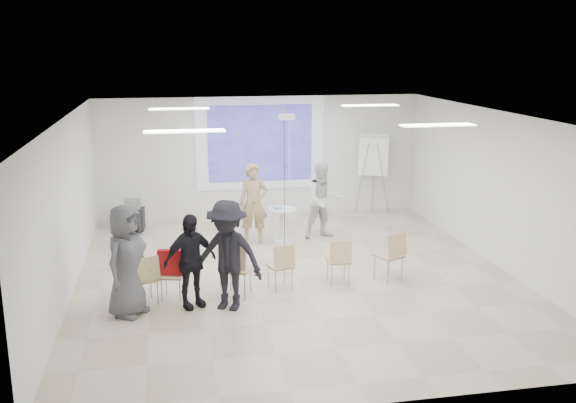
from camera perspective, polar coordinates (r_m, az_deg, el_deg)
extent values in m
cube|color=beige|center=(12.11, 0.71, -6.87)|extent=(8.00, 9.00, 0.10)
cube|color=white|center=(11.40, 0.76, 7.88)|extent=(8.00, 9.00, 0.10)
cube|color=silver|center=(16.05, -2.50, 3.99)|extent=(8.00, 0.10, 3.00)
cube|color=silver|center=(11.58, -19.32, -0.61)|extent=(0.10, 9.00, 3.00)
cube|color=silver|center=(13.06, 18.43, 1.03)|extent=(0.10, 9.00, 3.00)
cube|color=silver|center=(15.93, -2.48, 5.19)|extent=(3.20, 0.01, 2.30)
cube|color=#3430A3|center=(15.92, -2.47, 5.19)|extent=(2.60, 0.01, 1.90)
cylinder|color=silver|center=(14.15, -0.50, -3.47)|extent=(0.60, 0.60, 0.05)
cylinder|color=silver|center=(14.06, -0.51, -2.16)|extent=(0.16, 0.16, 0.68)
cylinder|color=silver|center=(13.96, -0.51, -0.72)|extent=(0.82, 0.82, 0.04)
cube|color=silver|center=(13.96, -0.26, -0.61)|extent=(0.25, 0.24, 0.01)
cube|color=#44A5CC|center=(13.96, -0.94, -0.57)|extent=(0.22, 0.25, 0.02)
imported|color=tan|center=(13.89, -3.08, 0.29)|extent=(0.76, 0.56, 1.98)
imported|color=white|center=(14.24, 3.14, 0.50)|extent=(1.03, 0.87, 1.91)
cube|color=white|center=(14.08, -2.51, 1.80)|extent=(0.05, 0.12, 0.04)
cube|color=silver|center=(14.37, 2.22, 1.99)|extent=(0.06, 0.13, 0.04)
cube|color=tan|center=(10.99, -12.66, -6.74)|extent=(0.52, 0.52, 0.04)
cube|color=tan|center=(10.74, -12.38, -5.86)|extent=(0.40, 0.22, 0.38)
cylinder|color=#92949A|center=(10.88, -13.12, -8.23)|extent=(0.03, 0.03, 0.42)
cylinder|color=#94969C|center=(10.98, -11.50, -7.94)|extent=(0.03, 0.03, 0.42)
cylinder|color=gray|center=(11.17, -13.67, -7.67)|extent=(0.03, 0.03, 0.42)
cylinder|color=gray|center=(11.26, -12.10, -7.40)|extent=(0.03, 0.03, 0.42)
cube|color=tan|center=(11.12, -10.24, -6.49)|extent=(0.47, 0.47, 0.04)
cube|color=tan|center=(10.87, -10.52, -5.69)|extent=(0.39, 0.17, 0.37)
cylinder|color=#96999E|center=(11.09, -11.17, -7.75)|extent=(0.02, 0.02, 0.40)
cylinder|color=gray|center=(11.02, -9.59, -7.82)|extent=(0.02, 0.02, 0.40)
cylinder|color=gray|center=(11.37, -10.77, -7.18)|extent=(0.02, 0.02, 0.40)
cylinder|color=gray|center=(11.30, -9.23, -7.25)|extent=(0.02, 0.02, 0.40)
cube|color=tan|center=(11.06, -4.55, -5.99)|extent=(0.60, 0.60, 0.04)
cube|color=tan|center=(10.78, -4.92, -5.01)|extent=(0.45, 0.27, 0.43)
cylinder|color=gray|center=(11.04, -5.73, -7.44)|extent=(0.03, 0.03, 0.48)
cylinder|color=gray|center=(10.94, -3.88, -7.61)|extent=(0.03, 0.03, 0.48)
cylinder|color=gray|center=(11.37, -5.14, -6.79)|extent=(0.03, 0.03, 0.48)
cylinder|color=#96989E|center=(11.26, -3.35, -6.95)|extent=(0.03, 0.03, 0.48)
cube|color=tan|center=(11.37, -0.71, -5.76)|extent=(0.48, 0.48, 0.04)
cube|color=tan|center=(11.13, -0.31, -4.91)|extent=(0.40, 0.18, 0.37)
cylinder|color=gray|center=(11.24, -1.10, -7.15)|extent=(0.03, 0.03, 0.41)
cylinder|color=gray|center=(11.37, 0.36, -6.90)|extent=(0.03, 0.03, 0.41)
cylinder|color=gray|center=(11.51, -1.77, -6.64)|extent=(0.03, 0.03, 0.41)
cylinder|color=gray|center=(11.64, -0.33, -6.41)|extent=(0.03, 0.03, 0.41)
cube|color=tan|center=(11.67, 4.49, -5.27)|extent=(0.40, 0.40, 0.04)
cube|color=tan|center=(11.42, 4.75, -4.46)|extent=(0.39, 0.09, 0.37)
cylinder|color=gray|center=(11.56, 3.90, -6.58)|extent=(0.02, 0.02, 0.41)
cylinder|color=#96999E|center=(11.64, 5.43, -6.47)|extent=(0.02, 0.02, 0.41)
cylinder|color=gray|center=(11.85, 3.53, -6.05)|extent=(0.02, 0.02, 0.41)
cylinder|color=gray|center=(11.92, 5.03, -5.95)|extent=(0.02, 0.02, 0.41)
cube|color=tan|center=(11.91, 8.94, -4.79)|extent=(0.57, 0.57, 0.04)
cube|color=tan|center=(11.69, 9.68, -3.85)|extent=(0.43, 0.25, 0.41)
cylinder|color=gray|center=(11.75, 8.85, -6.27)|extent=(0.03, 0.03, 0.45)
cylinder|color=gray|center=(11.98, 10.09, -5.92)|extent=(0.03, 0.03, 0.45)
cylinder|color=gray|center=(11.99, 7.71, -5.81)|extent=(0.03, 0.03, 0.45)
cylinder|color=gray|center=(12.22, 8.94, -5.48)|extent=(0.03, 0.03, 0.45)
cube|color=#B11517|center=(10.81, -10.29, -5.35)|extent=(0.47, 0.21, 0.44)
imported|color=black|center=(11.07, -4.57, -5.78)|extent=(0.43, 0.38, 0.03)
imported|color=black|center=(10.56, -8.71, -4.67)|extent=(1.22, 1.02, 1.81)
imported|color=black|center=(10.38, -5.41, -4.16)|extent=(1.53, 1.27, 2.07)
imported|color=#535358|center=(10.42, -14.17, -4.55)|extent=(1.10, 1.19, 2.03)
cylinder|color=#96989E|center=(16.31, 6.59, 2.10)|extent=(0.25, 0.35, 1.86)
cylinder|color=gray|center=(16.27, 8.43, 2.01)|extent=(0.41, 0.08, 1.86)
cylinder|color=gray|center=(16.62, 7.62, 2.28)|extent=(0.19, 0.39, 1.86)
cube|color=white|center=(16.31, 7.61, 4.14)|extent=(0.76, 0.49, 1.04)
cube|color=gray|center=(16.28, 7.68, 5.81)|extent=(0.72, 0.36, 0.07)
cube|color=black|center=(15.33, -13.58, -1.52)|extent=(0.53, 0.44, 0.50)
cube|color=gray|center=(15.24, -13.66, -0.22)|extent=(0.37, 0.33, 0.22)
cylinder|color=black|center=(15.29, -14.34, -2.59)|extent=(0.06, 0.06, 0.06)
cylinder|color=black|center=(15.23, -12.86, -2.56)|extent=(0.06, 0.06, 0.06)
cylinder|color=black|center=(15.57, -14.19, -2.28)|extent=(0.06, 0.06, 0.06)
cylinder|color=black|center=(15.51, -12.73, -2.25)|extent=(0.06, 0.06, 0.06)
cube|color=white|center=(12.90, -0.14, 7.54)|extent=(0.30, 0.25, 0.10)
cylinder|color=gray|center=(12.89, -0.14, 8.02)|extent=(0.04, 0.04, 0.14)
cylinder|color=black|center=(13.05, -0.33, 1.22)|extent=(0.01, 0.01, 2.77)
cylinder|color=white|center=(13.05, 0.11, 1.22)|extent=(0.01, 0.01, 2.77)
cube|color=white|center=(13.17, -9.66, 8.13)|extent=(1.20, 0.30, 0.02)
cube|color=white|center=(13.84, 7.31, 8.47)|extent=(1.20, 0.30, 0.02)
cube|color=white|center=(9.69, -9.18, 6.19)|extent=(1.20, 0.30, 0.02)
cube|color=white|center=(10.58, 13.16, 6.63)|extent=(1.20, 0.30, 0.02)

